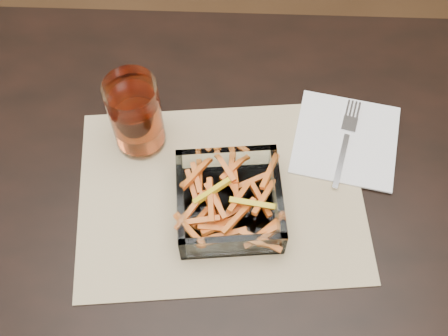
{
  "coord_description": "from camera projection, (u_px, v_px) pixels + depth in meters",
  "views": [
    {
      "loc": [
        -0.07,
        -0.34,
        1.56
      ],
      "look_at": [
        -0.08,
        0.09,
        0.78
      ],
      "focal_mm": 45.0,
      "sensor_mm": 36.0,
      "label": 1
    }
  ],
  "objects": [
    {
      "name": "tumbler",
      "position": [
        136.0,
        117.0,
        0.88
      ],
      "size": [
        0.08,
        0.08,
        0.15
      ],
      "color": "white",
      "rests_on": "placemat"
    },
    {
      "name": "dining_table",
      "position": [
        272.0,
        250.0,
        0.94
      ],
      "size": [
        1.6,
        0.9,
        0.75
      ],
      "color": "black",
      "rests_on": "ground"
    },
    {
      "name": "glass_bowl",
      "position": [
        229.0,
        203.0,
        0.86
      ],
      "size": [
        0.17,
        0.17,
        0.06
      ],
      "rotation": [
        0.0,
        0.0,
        0.1
      ],
      "color": "white",
      "rests_on": "placemat"
    },
    {
      "name": "napkin",
      "position": [
        346.0,
        140.0,
        0.94
      ],
      "size": [
        0.2,
        0.2,
        0.0
      ],
      "primitive_type": "cube",
      "rotation": [
        0.0,
        0.0,
        -0.19
      ],
      "color": "white",
      "rests_on": "placemat"
    },
    {
      "name": "fork",
      "position": [
        346.0,
        140.0,
        0.94
      ],
      "size": [
        0.06,
        0.17,
        0.0
      ],
      "rotation": [
        0.0,
        0.0,
        -0.26
      ],
      "color": "silver",
      "rests_on": "napkin"
    },
    {
      "name": "placemat",
      "position": [
        221.0,
        194.0,
        0.9
      ],
      "size": [
        0.48,
        0.37,
        0.0
      ],
      "primitive_type": "cube",
      "rotation": [
        0.0,
        0.0,
        0.1
      ],
      "color": "tan",
      "rests_on": "dining_table"
    }
  ]
}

